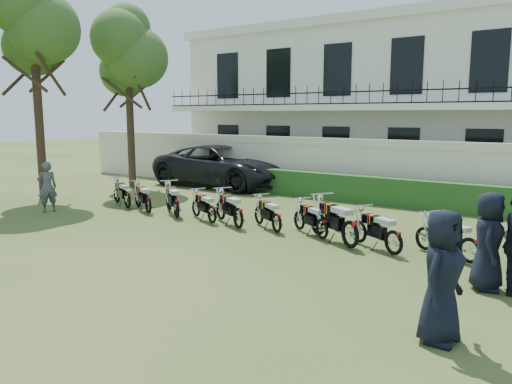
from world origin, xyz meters
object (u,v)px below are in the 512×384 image
Objects in this scene: motorcycle_3 at (212,210)px; inspector at (47,187)px; motorcycle_0 at (127,196)px; suv at (223,166)px; motorcycle_2 at (176,203)px; motorcycle_8 at (394,237)px; motorcycle_9 at (470,244)px; officer_3 at (488,241)px; tree_west_near at (128,52)px; motorcycle_4 at (238,213)px; motorcycle_1 at (148,200)px; officer_0 at (442,277)px; motorcycle_7 at (350,227)px; motorcycle_5 at (277,218)px; motorcycle_6 at (322,224)px; tree_west_mid at (33,20)px.

inspector is at bearing 131.08° from motorcycle_3.
motorcycle_0 is at bearing 158.40° from inspector.
motorcycle_2 is at bearing -151.46° from suv.
motorcycle_8 reaches higher than motorcycle_9.
suv is at bearing 47.37° from officer_3.
motorcycle_8 is at bearing 126.16° from motorcycle_9.
tree_west_near reaches higher than motorcycle_4.
motorcycle_1 is 0.85× the size of officer_0.
officer_0 reaches higher than motorcycle_7.
motorcycle_5 is 4.95m from motorcycle_9.
motorcycle_6 is 2.06m from motorcycle_8.
motorcycle_4 is 7.71m from officer_0.
tree_west_near is 7.62m from motorcycle_0.
motorcycle_1 is (5.16, -3.83, -5.44)m from tree_west_near.
officer_3 is at bearing -75.54° from motorcycle_3.
inspector is 13.44m from officer_3.
motorcycle_5 is at bearing 1.91° from tree_west_mid.
motorcycle_6 is (1.35, 0.08, 0.00)m from motorcycle_5.
officer_0 reaches higher than motorcycle_3.
officer_3 is (13.43, 0.44, 0.07)m from inspector.
motorcycle_3 is at bearing 67.31° from officer_0.
tree_west_near is at bearing 82.87° from tree_west_mid.
officer_0 is at bearing -96.46° from motorcycle_5.
tree_west_mid is at bearing 118.86° from motorcycle_4.
motorcycle_6 is at bearing 97.70° from motorcycle_7.
suv is at bearing 55.09° from officer_0.
suv is (-5.76, 6.42, 0.45)m from motorcycle_4.
motorcycle_6 is 5.91m from officer_0.
motorcycle_2 is at bearing 71.05° from officer_3.
suv reaches higher than motorcycle_5.
motorcycle_8 is (5.59, -0.16, 0.03)m from motorcycle_3.
motorcycle_8 reaches higher than motorcycle_6.
tree_west_mid is 1.33× the size of suv.
tree_west_mid is 4.81× the size of officer_3.
motorcycle_9 is 12.97m from inspector.
suv reaches higher than motorcycle_8.
motorcycle_8 is 0.25× the size of suv.
inspector reaches higher than motorcycle_9.
officer_3 is at bearing 113.17° from inspector.
motorcycle_3 is (8.32, 0.24, -6.24)m from tree_west_mid.
motorcycle_3 is (2.67, 0.06, -0.02)m from motorcycle_1.
motorcycle_6 is (2.50, 0.29, -0.04)m from motorcycle_4.
motorcycle_5 is at bearing -67.40° from motorcycle_0.
motorcycle_4 is at bearing -69.89° from motorcycle_0.
tree_west_mid is at bearing 121.80° from motorcycle_6.
suv is at bearing -165.45° from inspector.
tree_west_mid is at bearing 116.36° from motorcycle_9.
tree_west_near is at bearing 130.40° from suv.
motorcycle_6 is 0.80× the size of officer_0.
inspector is (-7.87, -1.85, 0.41)m from motorcycle_5.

